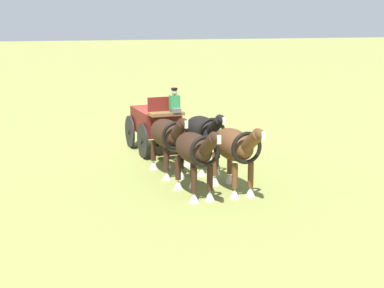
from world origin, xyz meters
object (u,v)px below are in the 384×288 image
Objects in this scene: draft_horse_rear_near at (203,132)px; draft_horse_lead_near at (234,147)px; draft_horse_rear_off at (168,136)px; show_wagon at (157,123)px; draft_horse_lead_off at (195,151)px.

draft_horse_rear_near is 0.96× the size of draft_horse_lead_near.
draft_horse_rear_off is at bearing -84.14° from draft_horse_rear_near.
draft_horse_rear_near is (3.31, 0.97, 0.21)m from show_wagon.
show_wagon reaches higher than draft_horse_lead_near.
show_wagon is 6.04m from draft_horse_lead_off.
draft_horse_rear_off is at bearing -147.80° from draft_horse_lead_near.
draft_horse_lead_off reaches higher than draft_horse_rear_near.
draft_horse_rear_near is 2.92m from draft_horse_lead_off.
draft_horse_rear_off is 2.90m from draft_horse_lead_near.
show_wagon is 3.46m from draft_horse_rear_off.
draft_horse_lead_off is (2.73, -1.04, 0.02)m from draft_horse_rear_near.
draft_horse_rear_off is (0.13, -1.29, -0.01)m from draft_horse_rear_near.
draft_horse_rear_near is 1.30m from draft_horse_rear_off.
draft_horse_lead_near is 1.05× the size of draft_horse_lead_off.
show_wagon is at bearing 179.37° from draft_horse_lead_off.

